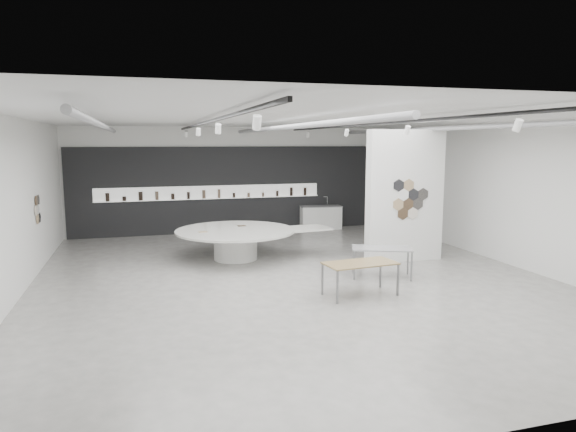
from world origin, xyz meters
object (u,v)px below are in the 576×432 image
object	(u,v)px
partition_column	(405,196)
sample_table_stone	(382,250)
kitchen_counter	(321,217)
display_island	(238,240)
sample_table_wood	(360,265)

from	to	relation	value
partition_column	sample_table_stone	world-z (taller)	partition_column
sample_table_stone	kitchen_counter	bearing A→B (deg)	82.18
display_island	kitchen_counter	world-z (taller)	kitchen_counter
display_island	kitchen_counter	bearing A→B (deg)	38.47
sample_table_wood	sample_table_stone	world-z (taller)	sample_table_stone
display_island	sample_table_stone	distance (m)	4.16
display_island	kitchen_counter	distance (m)	5.71
partition_column	kitchen_counter	size ratio (longest dim) A/B	2.25
sample_table_wood	display_island	bearing A→B (deg)	114.39
sample_table_stone	kitchen_counter	distance (m)	7.07
sample_table_wood	sample_table_stone	bearing A→B (deg)	47.68
partition_column	sample_table_wood	distance (m)	3.85
sample_table_stone	kitchen_counter	world-z (taller)	kitchen_counter
partition_column	display_island	xyz separation A→B (m)	(-4.38, 1.43, -1.25)
display_island	kitchen_counter	xyz separation A→B (m)	(3.95, 4.11, -0.11)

